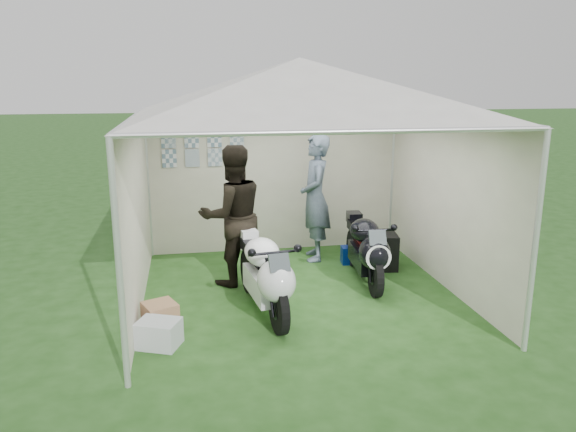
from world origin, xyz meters
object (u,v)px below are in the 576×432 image
object	(u,v)px
person_blue_jacket	(315,198)
person_dark_jacket	(233,216)
crate_0	(159,333)
crate_1	(160,316)
motorcycle_black	(366,248)
motorcycle_white	(265,273)
equipment_box	(379,251)
canopy_tent	(299,94)
paddock_stand	(353,255)

from	to	relation	value
person_blue_jacket	person_dark_jacket	bearing A→B (deg)	-51.67
crate_0	person_dark_jacket	bearing A→B (deg)	61.67
crate_1	motorcycle_black	bearing A→B (deg)	20.46
motorcycle_white	crate_1	size ratio (longest dim) A/B	5.50
person_dark_jacket	equipment_box	size ratio (longest dim) A/B	3.64
motorcycle_black	person_blue_jacket	xyz separation A→B (m)	(-0.46, 1.15, 0.47)
equipment_box	person_blue_jacket	bearing A→B (deg)	142.98
person_blue_jacket	equipment_box	xyz separation A→B (m)	(0.83, -0.63, -0.71)
equipment_box	canopy_tent	bearing A→B (deg)	-152.13
canopy_tent	motorcycle_black	xyz separation A→B (m)	(0.99, 0.19, -2.08)
motorcycle_black	equipment_box	distance (m)	0.68
person_dark_jacket	person_blue_jacket	xyz separation A→B (m)	(1.34, 0.85, 0.02)
motorcycle_white	crate_0	world-z (taller)	motorcycle_white
motorcycle_black	equipment_box	size ratio (longest dim) A/B	3.45
crate_0	person_blue_jacket	bearing A→B (deg)	48.74
motorcycle_white	person_blue_jacket	xyz separation A→B (m)	(1.05, 1.97, 0.46)
person_blue_jacket	motorcycle_white	bearing A→B (deg)	-22.15
motorcycle_black	crate_0	xyz separation A→B (m)	(-2.74, -1.45, -0.36)
person_dark_jacket	crate_0	distance (m)	2.15
canopy_tent	person_dark_jacket	bearing A→B (deg)	148.27
motorcycle_white	crate_1	distance (m)	1.30
motorcycle_white	canopy_tent	bearing A→B (deg)	42.79
crate_1	person_dark_jacket	bearing A→B (deg)	54.51
canopy_tent	person_dark_jacket	world-z (taller)	canopy_tent
motorcycle_white	paddock_stand	world-z (taller)	motorcycle_white
motorcycle_black	crate_0	distance (m)	3.12
paddock_stand	crate_0	xyz separation A→B (m)	(-2.80, -2.27, 0.01)
equipment_box	crate_1	xyz separation A→B (m)	(-3.11, -1.55, -0.11)
canopy_tent	motorcycle_white	distance (m)	2.21
motorcycle_white	crate_1	xyz separation A→B (m)	(-1.23, -0.20, -0.36)
motorcycle_black	equipment_box	xyz separation A→B (m)	(0.37, 0.52, -0.23)
paddock_stand	canopy_tent	bearing A→B (deg)	-136.08
crate_1	paddock_stand	bearing A→B (deg)	33.33
crate_0	motorcycle_black	bearing A→B (deg)	27.87
motorcycle_black	crate_1	distance (m)	2.95
motorcycle_white	motorcycle_black	xyz separation A→B (m)	(1.51, 0.82, -0.02)
equipment_box	person_dark_jacket	bearing A→B (deg)	-174.16
paddock_stand	person_blue_jacket	distance (m)	1.04
crate_0	crate_1	distance (m)	0.43
motorcycle_black	canopy_tent	bearing A→B (deg)	-164.56
paddock_stand	person_blue_jacket	bearing A→B (deg)	147.97
equipment_box	crate_0	distance (m)	3.68
crate_0	equipment_box	bearing A→B (deg)	32.41
motorcycle_white	crate_0	xyz separation A→B (m)	(-1.23, -0.63, -0.37)
motorcycle_black	motorcycle_white	bearing A→B (deg)	-147.23
motorcycle_white	paddock_stand	distance (m)	2.31
canopy_tent	motorcycle_black	distance (m)	2.31
motorcycle_white	motorcycle_black	world-z (taller)	motorcycle_white
paddock_stand	person_blue_jacket	xyz separation A→B (m)	(-0.52, 0.33, 0.84)
person_blue_jacket	crate_0	world-z (taller)	person_blue_jacket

